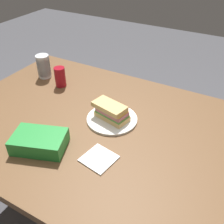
{
  "coord_description": "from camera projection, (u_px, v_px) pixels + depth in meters",
  "views": [
    {
      "loc": [
        -0.53,
        0.84,
        1.58
      ],
      "look_at": [
        -0.02,
        -0.06,
        0.83
      ],
      "focal_mm": 40.91,
      "sensor_mm": 36.0,
      "label": 1
    }
  ],
  "objects": [
    {
      "name": "sandwich",
      "position": [
        111.0,
        111.0,
        1.28
      ],
      "size": [
        0.2,
        0.13,
        0.08
      ],
      "color": "#DBB26B",
      "rests_on": "paper_plate"
    },
    {
      "name": "plastic_cup_stack",
      "position": [
        44.0,
        66.0,
        1.64
      ],
      "size": [
        0.08,
        0.08,
        0.15
      ],
      "color": "silver",
      "rests_on": "dining_table"
    },
    {
      "name": "paper_plate",
      "position": [
        112.0,
        119.0,
        1.31
      ],
      "size": [
        0.26,
        0.26,
        0.01
      ],
      "primitive_type": "cylinder",
      "color": "white",
      "rests_on": "dining_table"
    },
    {
      "name": "dining_table",
      "position": [
        102.0,
        138.0,
        1.33
      ],
      "size": [
        1.61,
        1.08,
        0.78
      ],
      "color": "brown",
      "rests_on": "ground_plane"
    },
    {
      "name": "ground_plane",
      "position": [
        104.0,
        214.0,
        1.73
      ],
      "size": [
        8.0,
        8.0,
        0.0
      ],
      "primitive_type": "plane",
      "color": "#4C4C51"
    },
    {
      "name": "soda_can_red",
      "position": [
        60.0,
        77.0,
        1.56
      ],
      "size": [
        0.07,
        0.07,
        0.12
      ],
      "primitive_type": "cylinder",
      "color": "maroon",
      "rests_on": "dining_table"
    },
    {
      "name": "paper_napkin",
      "position": [
        99.0,
        159.0,
        1.09
      ],
      "size": [
        0.15,
        0.15,
        0.01
      ],
      "primitive_type": "cube",
      "rotation": [
        0.0,
        0.0,
        1.4
      ],
      "color": "white",
      "rests_on": "dining_table"
    },
    {
      "name": "chip_bag",
      "position": [
        39.0,
        141.0,
        1.13
      ],
      "size": [
        0.27,
        0.22,
        0.07
      ],
      "primitive_type": "cube",
      "rotation": [
        0.0,
        0.0,
        3.48
      ],
      "color": "#268C38",
      "rests_on": "dining_table"
    }
  ]
}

